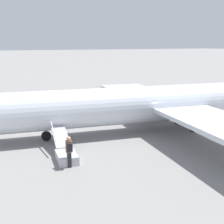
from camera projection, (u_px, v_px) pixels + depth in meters
name	position (u px, v px, depth m)	size (l,w,h in m)	color
ground_plane	(156.00, 130.00, 24.12)	(600.00, 600.00, 0.00)	gray
airplane_main	(168.00, 102.00, 23.97)	(32.22, 24.70, 7.16)	silver
boarding_stairs	(65.00, 153.00, 18.07)	(1.68, 4.13, 1.76)	#B2B2B7
passenger	(69.00, 150.00, 16.73)	(0.38, 0.56, 1.74)	#23232D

